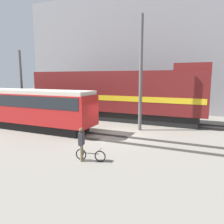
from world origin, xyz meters
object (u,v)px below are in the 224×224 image
object	(u,v)px
bicycle	(90,155)
utility_pole_left	(21,85)
streetcar	(29,107)
person	(81,141)
utility_pole_center	(141,74)
freight_locomotive	(115,95)

from	to	relation	value
bicycle	utility_pole_left	size ratio (longest dim) A/B	0.23
streetcar	person	bearing A→B (deg)	-29.25
utility_pole_left	utility_pole_center	bearing A→B (deg)	0.00
freight_locomotive	utility_pole_center	world-z (taller)	utility_pole_center
freight_locomotive	utility_pole_left	distance (m)	9.91
utility_pole_left	bicycle	bearing A→B (deg)	-31.32
bicycle	person	distance (m)	0.92
streetcar	person	distance (m)	9.16
utility_pole_center	utility_pole_left	bearing A→B (deg)	180.00
bicycle	utility_pole_left	bearing A→B (deg)	148.68
streetcar	freight_locomotive	bearing A→B (deg)	54.11
bicycle	utility_pole_left	world-z (taller)	utility_pole_left
bicycle	utility_pole_center	bearing A→B (deg)	87.04
utility_pole_left	freight_locomotive	bearing A→B (deg)	20.41
bicycle	streetcar	bearing A→B (deg)	153.09
bicycle	utility_pole_center	size ratio (longest dim) A/B	0.18
streetcar	utility_pole_center	bearing A→B (deg)	21.43
bicycle	utility_pole_center	xyz separation A→B (m)	(0.40, 7.69, 4.34)
streetcar	person	xyz separation A→B (m)	(7.96, -4.46, -0.82)
streetcar	utility_pole_center	distance (m)	9.80
streetcar	bicycle	size ratio (longest dim) A/B	7.17
utility_pole_center	streetcar	bearing A→B (deg)	-158.57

